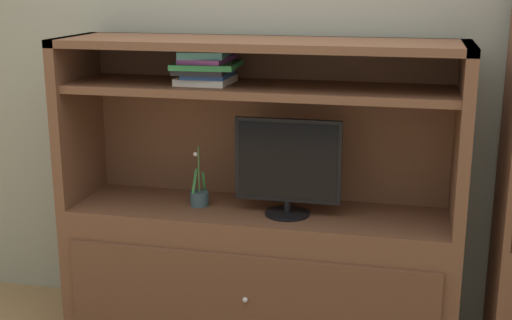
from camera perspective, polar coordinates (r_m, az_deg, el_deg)
The scene contains 5 objects.
painted_rear_wall at distance 3.40m, azimuth 1.56°, elevation 9.55°, with size 6.00×0.10×2.80m, color gray.
media_console at distance 3.28m, azimuth 0.22°, elevation -7.17°, with size 1.82×0.51×1.45m.
tv_monitor at distance 3.08m, azimuth 2.64°, elevation -0.50°, with size 0.48×0.21×0.44m.
potted_plant at distance 3.26m, azimuth -4.70°, elevation -3.05°, with size 0.09×0.09×0.29m.
magazine_stack at distance 3.13m, azimuth -4.12°, elevation 7.72°, with size 0.30×0.33×0.15m.
Camera 1 is at (0.68, -2.56, 1.71)m, focal length 48.40 mm.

